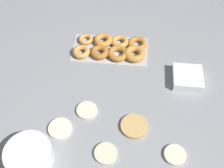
% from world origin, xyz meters
% --- Properties ---
extents(ground_plane, '(3.00, 3.00, 0.00)m').
position_xyz_m(ground_plane, '(0.00, 0.00, 0.00)').
color(ground_plane, gray).
extents(pancake_0, '(0.12, 0.12, 0.02)m').
position_xyz_m(pancake_0, '(-0.08, 0.06, 0.01)').
color(pancake_0, tan).
rests_on(pancake_0, ground_plane).
extents(pancake_1, '(0.10, 0.10, 0.01)m').
position_xyz_m(pancake_1, '(0.24, 0.10, 0.01)').
color(pancake_1, silver).
rests_on(pancake_1, ground_plane).
extents(pancake_2, '(0.09, 0.09, 0.01)m').
position_xyz_m(pancake_2, '(0.14, -0.00, 0.01)').
color(pancake_2, beige).
rests_on(pancake_2, ground_plane).
extents(pancake_3, '(0.09, 0.09, 0.01)m').
position_xyz_m(pancake_3, '(0.03, 0.19, 0.01)').
color(pancake_3, beige).
rests_on(pancake_3, ground_plane).
extents(pancake_4, '(0.09, 0.09, 0.01)m').
position_xyz_m(pancake_4, '(-0.25, 0.17, 0.01)').
color(pancake_4, beige).
rests_on(pancake_4, ground_plane).
extents(donut_tray, '(0.40, 0.21, 0.04)m').
position_xyz_m(donut_tray, '(0.06, -0.39, 0.02)').
color(donut_tray, '#ADAFB5').
rests_on(donut_tray, ground_plane).
extents(batter_bowl, '(0.18, 0.18, 0.07)m').
position_xyz_m(batter_bowl, '(0.32, 0.25, 0.04)').
color(batter_bowl, white).
rests_on(batter_bowl, ground_plane).
extents(container_stack, '(0.14, 0.14, 0.04)m').
position_xyz_m(container_stack, '(-0.32, -0.22, 0.02)').
color(container_stack, white).
rests_on(container_stack, ground_plane).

